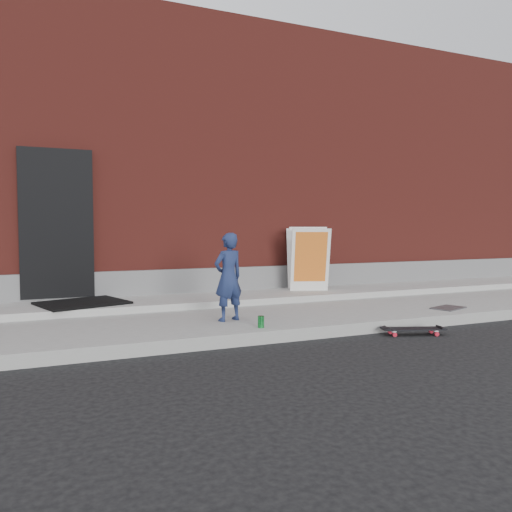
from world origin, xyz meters
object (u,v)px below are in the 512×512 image
pizza_sign (308,258)px  skateboard (413,329)px  child (228,277)px  soda_can (261,322)px

pizza_sign → skateboard: bearing=-90.6°
child → pizza_sign: bearing=-156.2°
child → soda_can: (0.20, -0.57, -0.49)m
skateboard → pizza_sign: bearing=89.4°
child → skateboard: (2.07, -1.06, -0.64)m
child → soda_can: size_ratio=8.03×
child → pizza_sign: 2.70m
pizza_sign → child: bearing=-141.1°
skateboard → soda_can: 1.93m
child → skateboard: size_ratio=1.42×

